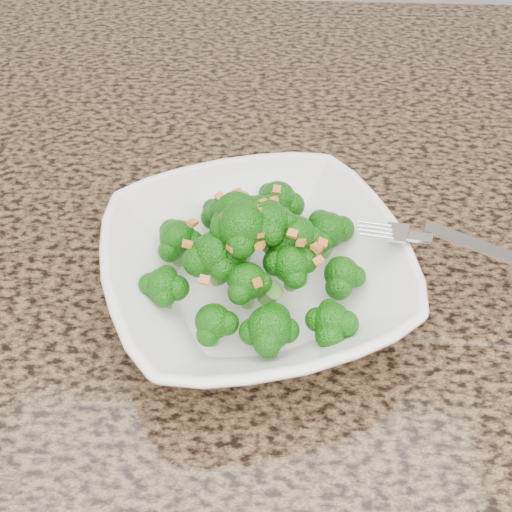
# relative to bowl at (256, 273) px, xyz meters

# --- Properties ---
(cabinet) EXTENTS (1.55, 0.95, 0.87)m
(cabinet) POSITION_rel_bowl_xyz_m (-0.09, 0.08, -0.50)
(cabinet) COLOR #3A2317
(cabinet) RESTS_ON ground
(granite_counter) EXTENTS (1.64, 1.04, 0.03)m
(granite_counter) POSITION_rel_bowl_xyz_m (-0.09, 0.08, -0.05)
(granite_counter) COLOR brown
(granite_counter) RESTS_ON cabinet
(bowl) EXTENTS (0.31, 0.31, 0.06)m
(bowl) POSITION_rel_bowl_xyz_m (0.00, 0.00, 0.00)
(bowl) COLOR white
(bowl) RESTS_ON granite_counter
(broccoli_pile) EXTENTS (0.22, 0.22, 0.07)m
(broccoli_pile) POSITION_rel_bowl_xyz_m (-0.00, 0.00, 0.06)
(broccoli_pile) COLOR #15640B
(broccoli_pile) RESTS_ON bowl
(garlic_topping) EXTENTS (0.13, 0.13, 0.01)m
(garlic_topping) POSITION_rel_bowl_xyz_m (-0.00, 0.00, 0.10)
(garlic_topping) COLOR orange
(garlic_topping) RESTS_ON broccoli_pile
(fork) EXTENTS (0.17, 0.07, 0.01)m
(fork) POSITION_rel_bowl_xyz_m (0.13, 0.01, 0.04)
(fork) COLOR silver
(fork) RESTS_ON bowl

